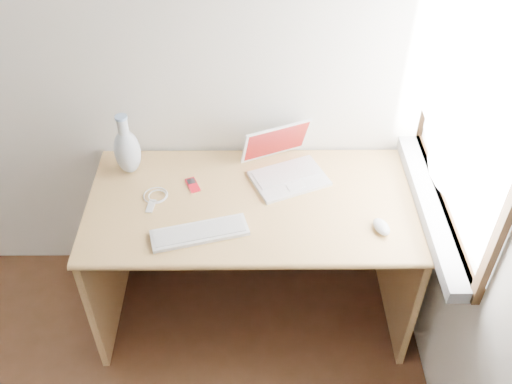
{
  "coord_description": "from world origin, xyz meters",
  "views": [
    {
      "loc": [
        0.95,
        -0.42,
        2.41
      ],
      "look_at": [
        0.96,
        1.35,
        0.83
      ],
      "focal_mm": 40.0,
      "sensor_mm": 36.0,
      "label": 1
    }
  ],
  "objects_px": {
    "external_keyboard": "(200,232)",
    "vase": "(127,150)",
    "desk": "(252,223)",
    "laptop": "(289,165)"
  },
  "relations": [
    {
      "from": "desk",
      "to": "external_keyboard",
      "type": "xyz_separation_m",
      "value": [
        -0.21,
        -0.28,
        0.23
      ]
    },
    {
      "from": "desk",
      "to": "vase",
      "type": "relative_size",
      "value": 4.75
    },
    {
      "from": "laptop",
      "to": "vase",
      "type": "height_order",
      "value": "vase"
    },
    {
      "from": "laptop",
      "to": "external_keyboard",
      "type": "height_order",
      "value": "laptop"
    },
    {
      "from": "external_keyboard",
      "to": "vase",
      "type": "xyz_separation_m",
      "value": [
        -0.34,
        0.4,
        0.11
      ]
    },
    {
      "from": "desk",
      "to": "external_keyboard",
      "type": "distance_m",
      "value": 0.42
    },
    {
      "from": "desk",
      "to": "laptop",
      "type": "xyz_separation_m",
      "value": [
        0.17,
        0.1,
        0.27
      ]
    },
    {
      "from": "desk",
      "to": "external_keyboard",
      "type": "bearing_deg",
      "value": -127.03
    },
    {
      "from": "desk",
      "to": "external_keyboard",
      "type": "relative_size",
      "value": 3.47
    },
    {
      "from": "desk",
      "to": "vase",
      "type": "distance_m",
      "value": 0.66
    }
  ]
}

